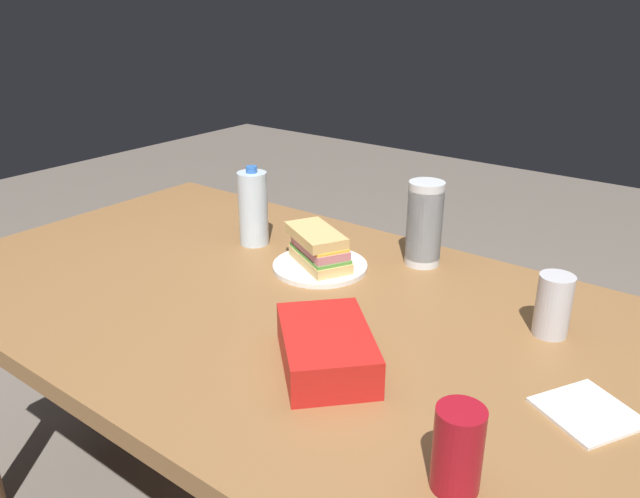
% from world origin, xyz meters
% --- Properties ---
extents(dining_table, '(1.73, 0.95, 0.73)m').
position_xyz_m(dining_table, '(0.00, 0.00, 0.65)').
color(dining_table, olive).
rests_on(dining_table, ground_plane).
extents(paper_plate, '(0.22, 0.22, 0.01)m').
position_xyz_m(paper_plate, '(0.07, -0.17, 0.74)').
color(paper_plate, white).
rests_on(paper_plate, dining_table).
extents(sandwich, '(0.21, 0.16, 0.08)m').
position_xyz_m(sandwich, '(0.08, -0.17, 0.78)').
color(sandwich, '#DBB26B').
rests_on(sandwich, paper_plate).
extents(soda_can_red, '(0.07, 0.07, 0.12)m').
position_xyz_m(soda_can_red, '(-0.49, 0.28, 0.79)').
color(soda_can_red, maroon).
rests_on(soda_can_red, dining_table).
extents(chip_bag, '(0.27, 0.27, 0.07)m').
position_xyz_m(chip_bag, '(-0.19, 0.15, 0.76)').
color(chip_bag, red).
rests_on(chip_bag, dining_table).
extents(water_bottle_tall, '(0.07, 0.07, 0.21)m').
position_xyz_m(water_bottle_tall, '(0.31, -0.20, 0.82)').
color(water_bottle_tall, silver).
rests_on(water_bottle_tall, dining_table).
extents(plastic_cup_stack, '(0.08, 0.08, 0.20)m').
position_xyz_m(plastic_cup_stack, '(-0.10, -0.35, 0.83)').
color(plastic_cup_stack, silver).
rests_on(plastic_cup_stack, dining_table).
extents(soda_can_silver, '(0.07, 0.07, 0.12)m').
position_xyz_m(soda_can_silver, '(-0.46, -0.20, 0.79)').
color(soda_can_silver, silver).
rests_on(soda_can_silver, dining_table).
extents(paper_napkin, '(0.18, 0.18, 0.01)m').
position_xyz_m(paper_napkin, '(-0.59, 0.01, 0.73)').
color(paper_napkin, white).
rests_on(paper_napkin, dining_table).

